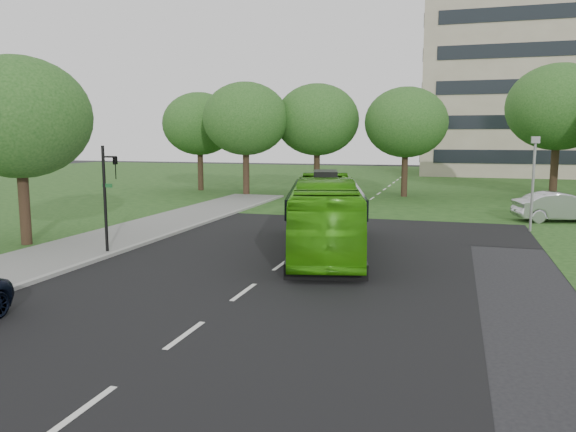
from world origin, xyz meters
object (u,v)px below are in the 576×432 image
object	(u,v)px
tree_park_b	(317,120)
sedan	(561,207)
tree_park_a	(246,119)
traffic_light	(108,191)
tree_park_f	(199,124)
tree_side_near	(19,118)
tree_park_c	(406,123)
camera_pole	(534,171)
tree_park_d	(558,107)
bus	(325,215)

from	to	relation	value
tree_park_b	sedan	bearing A→B (deg)	-33.48
tree_park_a	traffic_light	distance (m)	23.90
tree_park_a	tree_park_f	world-z (taller)	tree_park_a
tree_park_b	tree_park_f	bearing A→B (deg)	179.63
tree_side_near	tree_park_b	bearing A→B (deg)	74.42
tree_park_c	traffic_light	distance (m)	28.34
tree_park_b	camera_pole	xyz separation A→B (m)	(15.06, -15.48, -3.09)
tree_park_d	sedan	distance (m)	15.27
bus	traffic_light	distance (m)	9.02
tree_park_f	sedan	size ratio (longest dim) A/B	1.70
tree_side_near	camera_pole	bearing A→B (deg)	24.82
bus	camera_pole	xyz separation A→B (m)	(9.00, 7.84, 1.56)
tree_park_b	tree_park_f	distance (m)	10.83
sedan	traffic_light	distance (m)	24.77
tree_park_a	camera_pole	distance (m)	23.90
tree_park_d	sedan	bearing A→B (deg)	-96.71
tree_park_f	tree_park_a	bearing A→B (deg)	-29.87
tree_park_b	tree_side_near	xyz separation A→B (m)	(-7.19, -25.77, -0.56)
tree_park_f	bus	world-z (taller)	tree_park_f
bus	sedan	world-z (taller)	bus
tree_park_c	traffic_light	xyz separation A→B (m)	(-9.59, -26.46, -3.31)
tree_park_f	bus	size ratio (longest dim) A/B	0.78
sedan	traffic_light	xyz separation A→B (m)	(-19.41, -15.27, 1.78)
tree_park_d	tree_park_f	xyz separation A→B (m)	(-29.60, -2.42, -1.16)
tree_park_b	traffic_light	world-z (taller)	tree_park_b
sedan	traffic_light	world-z (taller)	traffic_light
bus	traffic_light	bearing A→B (deg)	-171.55
traffic_light	tree_park_f	bearing A→B (deg)	124.63
tree_park_a	bus	size ratio (longest dim) A/B	0.82
tree_park_a	tree_park_c	size ratio (longest dim) A/B	1.05
tree_park_a	tree_park_c	xyz separation A→B (m)	(12.51, 3.01, -0.30)
bus	tree_park_f	bearing A→B (deg)	112.68
tree_park_b	traffic_light	size ratio (longest dim) A/B	2.06
tree_side_near	traffic_light	size ratio (longest dim) A/B	1.86
camera_pole	tree_park_a	bearing A→B (deg)	135.10
tree_park_a	traffic_light	xyz separation A→B (m)	(2.92, -23.45, -3.62)
tree_park_f	tree_park_b	bearing A→B (deg)	-0.37
tree_park_a	tree_park_c	distance (m)	12.87
tree_park_c	tree_park_f	world-z (taller)	tree_park_c
sedan	bus	bearing A→B (deg)	123.11
tree_park_b	camera_pole	distance (m)	21.82
tree_park_a	bus	distance (m)	23.55
tree_park_c	tree_park_f	bearing A→B (deg)	179.28
tree_side_near	sedan	xyz separation A→B (m)	(24.34, 14.43, -4.81)
tree_park_c	bus	bearing A→B (deg)	-93.13
tree_park_a	traffic_light	world-z (taller)	tree_park_a
tree_park_f	camera_pole	distance (m)	30.33
tree_side_near	traffic_light	bearing A→B (deg)	-9.74
tree_park_b	traffic_light	distance (m)	26.95
traffic_light	camera_pole	distance (m)	20.60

